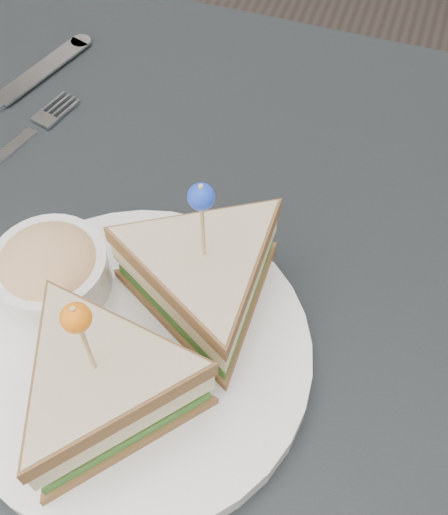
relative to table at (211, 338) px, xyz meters
The scene contains 5 objects.
ground_plane 0.67m from the table, ahead, with size 3.50×3.50×0.00m, color #3F3833.
table is the anchor object (origin of this frame).
plate_meal 0.14m from the table, 112.97° to the right, with size 0.36×0.36×0.17m.
cutlery_fork 0.28m from the table, 154.81° to the left, with size 0.06×0.17×0.00m.
cutlery_knife 0.34m from the table, 150.28° to the left, with size 0.09×0.23×0.01m.
Camera 1 is at (0.10, -0.27, 1.23)m, focal length 45.00 mm.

